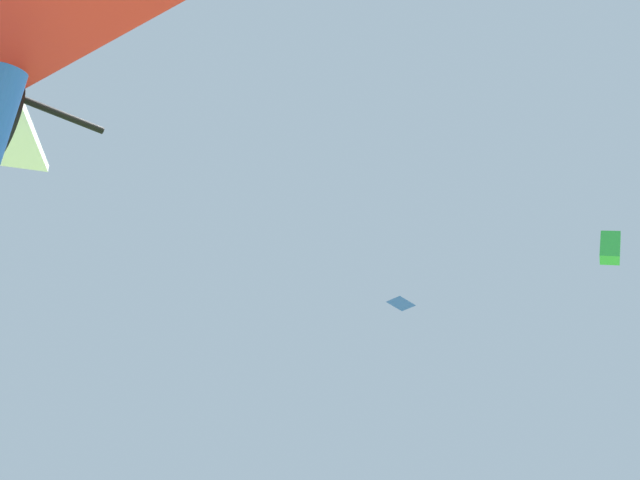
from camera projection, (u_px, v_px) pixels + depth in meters
name	position (u px, v px, depth m)	size (l,w,h in m)	color
distant_kite_green_high_right	(610.00, 248.00, 29.67)	(1.22, 1.23, 1.57)	green
distant_kite_blue_high_left	(401.00, 303.00, 25.91)	(1.15, 1.12, 0.42)	blue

